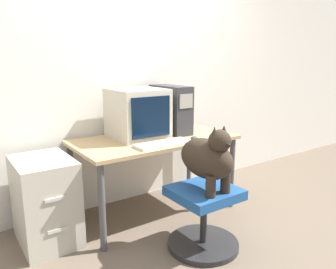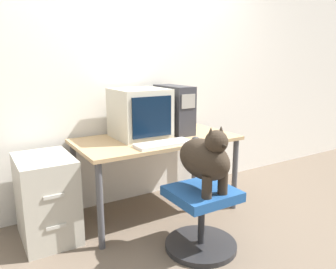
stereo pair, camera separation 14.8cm
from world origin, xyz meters
TOP-DOWN VIEW (x-y plane):
  - ground_plane at (0.00, 0.00)m, footprint 12.00×12.00m
  - wall_back at (0.00, 0.81)m, footprint 8.00×0.05m
  - desk at (0.00, 0.37)m, footprint 1.41×0.74m
  - crt_monitor at (-0.11, 0.47)m, footprint 0.44×0.46m
  - pc_tower at (0.25, 0.48)m, footprint 0.19×0.47m
  - keyboard at (-0.08, 0.11)m, footprint 0.48×0.17m
  - computer_mouse at (0.24, 0.11)m, footprint 0.07×0.04m
  - office_chair at (-0.02, -0.33)m, footprint 0.54×0.54m
  - dog at (-0.02, -0.36)m, footprint 0.25×0.48m
  - filing_cabinet at (-0.95, 0.42)m, footprint 0.40×0.56m

SIDE VIEW (x-z plane):
  - ground_plane at x=0.00m, z-range 0.00..0.00m
  - office_chair at x=-0.02m, z-range 0.01..0.48m
  - filing_cabinet at x=-0.95m, z-range 0.00..0.66m
  - desk at x=0.00m, z-range 0.28..0.98m
  - dog at x=-0.02m, z-range 0.47..0.95m
  - keyboard at x=-0.08m, z-range 0.70..0.73m
  - computer_mouse at x=0.24m, z-range 0.70..0.74m
  - crt_monitor at x=-0.11m, z-range 0.70..1.14m
  - pc_tower at x=0.25m, z-range 0.71..1.15m
  - wall_back at x=0.00m, z-range 0.00..2.60m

